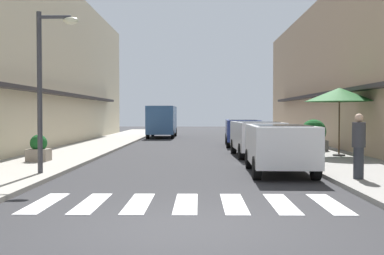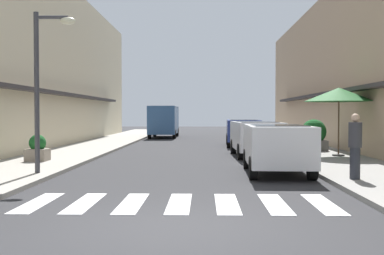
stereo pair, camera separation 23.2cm
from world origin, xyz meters
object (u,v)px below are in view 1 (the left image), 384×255
Objects in this scene: parked_car_mid at (256,135)px; parked_car_far at (242,129)px; street_lamp at (47,73)px; parked_car_near at (280,143)px; pedestrian_walking_near at (359,145)px; delivery_van at (162,119)px; cafe_umbrella at (339,95)px; planter_midblock at (39,149)px; planter_far at (314,135)px.

parked_car_mid and parked_car_far have the same top height.
parked_car_near is at bearing 7.28° from street_lamp.
parked_car_mid is 2.68× the size of pedestrian_walking_near.
parked_car_near is at bearing -76.44° from delivery_van.
cafe_umbrella is at bearing -63.44° from delivery_van.
delivery_van is at bearing 86.15° from street_lamp.
cafe_umbrella is at bearing 29.66° from street_lamp.
street_lamp is (-1.50, -22.31, 1.54)m from delivery_van.
parked_car_mid is at bearing 163.20° from cafe_umbrella.
parked_car_mid is 1.65× the size of cafe_umbrella.
pedestrian_walking_near is (6.88, -23.37, -0.40)m from delivery_van.
cafe_umbrella is (3.17, -0.96, 1.62)m from parked_car_mid.
cafe_umbrella reaches higher than parked_car_near.
street_lamp is 11.34m from cafe_umbrella.
planter_midblock is 10.74m from pedestrian_walking_near.
planter_midblock is at bearing -98.71° from delivery_van.
pedestrian_walking_near is (8.38, -1.06, -1.94)m from street_lamp.
pedestrian_walking_near reaches higher than parked_car_far.
delivery_van is 1.98× the size of cafe_umbrella.
planter_midblock is at bearing -129.77° from parked_car_far.
street_lamp is at bearing -62.57° from pedestrian_walking_near.
cafe_umbrella is 1.92× the size of planter_far.
parked_car_far is 12.64m from planter_midblock.
parked_car_far is at bearing 62.93° from street_lamp.
delivery_van is 15.96m from planter_far.
street_lamp is at bearing -135.48° from parked_car_mid.
delivery_van is at bearing 108.20° from parked_car_mid.
street_lamp reaches higher than parked_car_mid.
cafe_umbrella is (3.17, -7.46, 1.62)m from parked_car_far.
parked_car_near is 7.03m from street_lamp.
planter_far is at bearing 69.49° from parked_car_near.
street_lamp is at bearing -117.07° from parked_car_far.
pedestrian_walking_near is at bearing -7.20° from street_lamp.
street_lamp is 8.67m from pedestrian_walking_near.
parked_car_mid is 7.81m from pedestrian_walking_near.
parked_car_near is 8.47m from planter_midblock.
delivery_van is 24.37m from pedestrian_walking_near.
street_lamp reaches higher than pedestrian_walking_near.
cafe_umbrella is at bearing -66.96° from parked_car_far.
parked_car_mid is at bearing 44.52° from street_lamp.
pedestrian_walking_near is (-1.47, -6.67, -1.54)m from cafe_umbrella.
parked_car_near is at bearing -103.67° from pedestrian_walking_near.
parked_car_mid is 3.69m from cafe_umbrella.
pedestrian_walking_near reaches higher than parked_car_mid.
planter_far is (2.88, 7.70, -0.11)m from parked_car_near.
street_lamp is at bearing -150.34° from cafe_umbrella.
parked_car_near is at bearing -90.00° from parked_car_far.
planter_midblock is at bearing -154.65° from planter_far.
delivery_van is at bearing 103.56° from parked_car_near.
planter_far is at bearing 95.68° from cafe_umbrella.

